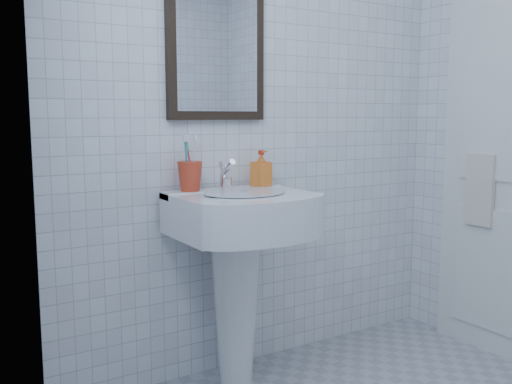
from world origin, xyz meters
TOP-DOWN VIEW (x-y plane):
  - wall_back at (0.00, 1.20)m, footprint 2.20×0.02m
  - wall_left at (-1.10, 0.00)m, footprint 0.02×2.40m
  - washbasin at (-0.27, 0.99)m, footprint 0.60×0.44m
  - faucet at (-0.27, 1.10)m, footprint 0.06×0.13m
  - toothbrush_cup at (-0.44, 1.11)m, footprint 0.12×0.12m
  - soap_dispenser at (-0.07, 1.10)m, footprint 0.09×0.09m
  - wall_mirror at (-0.27, 1.18)m, footprint 0.50×0.04m
  - bathroom_door at (1.08, 0.55)m, footprint 0.04×0.80m
  - towel_ring at (1.06, 0.69)m, footprint 0.01×0.18m
  - hand_towel at (1.04, 0.69)m, footprint 0.03×0.16m

SIDE VIEW (x-z plane):
  - washbasin at x=-0.27m, z-range 0.16..1.09m
  - hand_towel at x=1.04m, z-range 0.68..1.06m
  - faucet at x=-0.27m, z-range 0.91..1.05m
  - toothbrush_cup at x=-0.44m, z-range 0.92..1.06m
  - bathroom_door at x=1.08m, z-range 0.00..2.00m
  - soap_dispenser at x=-0.07m, z-range 0.92..1.09m
  - towel_ring at x=1.06m, z-range 0.96..1.14m
  - wall_back at x=0.00m, z-range 0.00..2.50m
  - wall_left at x=-1.10m, z-range 0.00..2.50m
  - wall_mirror at x=-0.27m, z-range 1.24..1.86m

